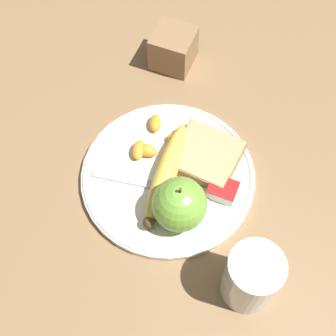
# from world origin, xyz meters

# --- Properties ---
(ground_plane) EXTENTS (3.00, 3.00, 0.00)m
(ground_plane) POSITION_xyz_m (0.00, 0.00, 0.00)
(ground_plane) COLOR olive
(plate) EXTENTS (0.27, 0.27, 0.01)m
(plate) POSITION_xyz_m (0.00, 0.00, 0.01)
(plate) COLOR silver
(plate) RESTS_ON ground_plane
(juice_glass) EXTENTS (0.07, 0.07, 0.10)m
(juice_glass) POSITION_xyz_m (0.16, -0.12, 0.05)
(juice_glass) COLOR silver
(juice_glass) RESTS_ON ground_plane
(apple) EXTENTS (0.08, 0.08, 0.09)m
(apple) POSITION_xyz_m (0.04, -0.06, 0.05)
(apple) COLOR #72B23D
(apple) RESTS_ON plate
(banana) EXTENTS (0.05, 0.18, 0.03)m
(banana) POSITION_xyz_m (0.00, -0.01, 0.03)
(banana) COLOR #E0CC4C
(banana) RESTS_ON plate
(bread_slice) EXTENTS (0.11, 0.10, 0.02)m
(bread_slice) POSITION_xyz_m (0.04, 0.05, 0.02)
(bread_slice) COLOR olive
(bread_slice) RESTS_ON plate
(fork) EXTENTS (0.18, 0.05, 0.00)m
(fork) POSITION_xyz_m (-0.00, -0.03, 0.01)
(fork) COLOR #B2B2B7
(fork) RESTS_ON plate
(jam_packet) EXTENTS (0.04, 0.03, 0.02)m
(jam_packet) POSITION_xyz_m (0.09, 0.00, 0.02)
(jam_packet) COLOR white
(jam_packet) RESTS_ON plate
(orange_segment_0) EXTENTS (0.03, 0.04, 0.02)m
(orange_segment_0) POSITION_xyz_m (-0.06, 0.02, 0.02)
(orange_segment_0) COLOR #F9A32D
(orange_segment_0) RESTS_ON plate
(orange_segment_1) EXTENTS (0.03, 0.02, 0.02)m
(orange_segment_1) POSITION_xyz_m (-0.01, 0.06, 0.02)
(orange_segment_1) COLOR #F9A32D
(orange_segment_1) RESTS_ON plate
(orange_segment_2) EXTENTS (0.03, 0.04, 0.02)m
(orange_segment_2) POSITION_xyz_m (-0.05, 0.08, 0.02)
(orange_segment_2) COLOR #F9A32D
(orange_segment_2) RESTS_ON plate
(orange_segment_3) EXTENTS (0.03, 0.04, 0.02)m
(orange_segment_3) POSITION_xyz_m (-0.01, 0.02, 0.02)
(orange_segment_3) COLOR #F9A32D
(orange_segment_3) RESTS_ON plate
(orange_segment_4) EXTENTS (0.03, 0.02, 0.02)m
(orange_segment_4) POSITION_xyz_m (-0.04, 0.02, 0.02)
(orange_segment_4) COLOR #F9A32D
(orange_segment_4) RESTS_ON plate
(condiment_caddy) EXTENTS (0.07, 0.07, 0.07)m
(condiment_caddy) POSITION_xyz_m (-0.08, 0.22, 0.03)
(condiment_caddy) COLOR #93704C
(condiment_caddy) RESTS_ON ground_plane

